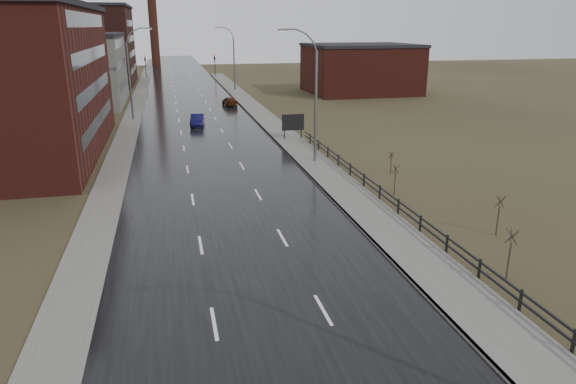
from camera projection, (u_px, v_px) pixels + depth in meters
road at (197, 120)px, 65.71m from camera, size 14.00×300.00×0.06m
sidewalk_right at (316, 164)px, 44.39m from camera, size 3.20×180.00×0.18m
curb_right at (299, 165)px, 44.06m from camera, size 0.16×180.00×0.18m
sidewalk_left at (131, 122)px, 63.93m from camera, size 2.40×260.00×0.12m
warehouse_mid at (67, 70)px, 76.88m from camera, size 16.32×20.40×10.50m
warehouse_far at (64, 45)px, 102.82m from camera, size 26.52×24.48×15.50m
building_right at (360, 68)px, 91.31m from camera, size 18.36×16.32×8.50m
smokestack at (152, 11)px, 142.99m from camera, size 2.70×2.70×30.70m
streetlight_right_mid at (313, 96)px, 43.52m from camera, size 3.36×0.28×11.35m
streetlight_left at (132, 73)px, 64.10m from camera, size 3.36×0.28×11.35m
streetlight_right_far at (232, 58)px, 93.53m from camera, size 3.36×0.28×11.35m
guardrail at (426, 226)px, 29.10m from camera, size 0.10×53.05×1.10m
shrub_c at (510, 253)px, 24.13m from camera, size 0.60×0.64×2.55m
shrub_d at (499, 214)px, 29.28m from camera, size 0.57×0.60×2.39m
shrub_e at (395, 179)px, 36.40m from camera, size 0.53×0.56×2.22m
shrub_f at (391, 162)px, 41.67m from camera, size 0.45×0.47×1.85m
billboard at (293, 123)px, 53.69m from camera, size 2.38×0.17×2.76m
traffic_light_left at (145, 57)px, 118.14m from camera, size 0.58×2.73×5.30m
traffic_light_right at (215, 56)px, 121.59m from camera, size 0.58×2.73×5.30m
car_near at (197, 120)px, 61.47m from camera, size 2.02×4.44×1.41m
car_far at (230, 101)px, 76.81m from camera, size 2.15×4.31×1.41m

